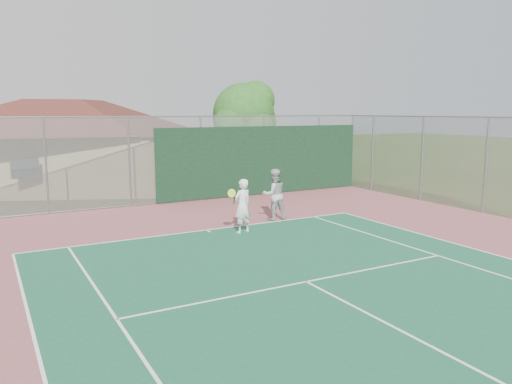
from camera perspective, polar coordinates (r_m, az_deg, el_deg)
back_fence at (r=20.93m, az=-5.99°, el=3.59°), size 20.08×0.11×3.53m
side_fence_right at (r=21.83m, az=18.45°, el=3.61°), size 0.08×9.00×3.50m
clubhouse at (r=25.85m, az=-20.76°, el=6.10°), size 13.81×11.76×5.05m
tree at (r=25.98m, az=-1.25°, el=8.65°), size 3.76×3.56×5.24m
player_white_front at (r=15.19m, az=-1.57°, el=-1.65°), size 1.02×0.63×1.66m
player_grey_back at (r=17.02m, az=2.06°, el=-0.34°), size 0.93×0.76×1.75m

